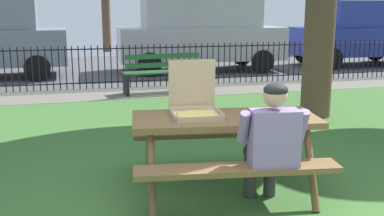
{
  "coord_description": "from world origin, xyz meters",
  "views": [
    {
      "loc": [
        -1.17,
        -3.2,
        1.82
      ],
      "look_at": [
        0.04,
        1.55,
        0.75
      ],
      "focal_mm": 43.69,
      "sensor_mm": 36.0,
      "label": 1
    }
  ],
  "objects_px": {
    "pizza_box_open": "(195,105)",
    "parked_car_right": "(200,32)",
    "picnic_table_foreground": "(225,133)",
    "parked_car_far_right": "(358,33)",
    "adult_at_table": "(271,141)",
    "park_bench_center": "(161,74)"
  },
  "relations": [
    {
      "from": "picnic_table_foreground",
      "to": "pizza_box_open",
      "type": "distance_m",
      "value": 0.4
    },
    {
      "from": "adult_at_table",
      "to": "parked_car_far_right",
      "type": "distance_m",
      "value": 11.57
    },
    {
      "from": "parked_car_right",
      "to": "parked_car_far_right",
      "type": "xyz_separation_m",
      "value": [
        5.07,
        0.0,
        -0.09
      ]
    },
    {
      "from": "adult_at_table",
      "to": "parked_car_far_right",
      "type": "relative_size",
      "value": 0.3
    },
    {
      "from": "parked_car_far_right",
      "to": "picnic_table_foreground",
      "type": "bearing_deg",
      "value": -129.61
    },
    {
      "from": "pizza_box_open",
      "to": "parked_car_right",
      "type": "bearing_deg",
      "value": 74.35
    },
    {
      "from": "adult_at_table",
      "to": "parked_car_right",
      "type": "relative_size",
      "value": 0.25
    },
    {
      "from": "park_bench_center",
      "to": "parked_car_right",
      "type": "height_order",
      "value": "parked_car_right"
    },
    {
      "from": "park_bench_center",
      "to": "parked_car_far_right",
      "type": "xyz_separation_m",
      "value": [
        6.8,
        3.21,
        0.59
      ]
    },
    {
      "from": "pizza_box_open",
      "to": "parked_car_right",
      "type": "distance_m",
      "value": 8.91
    },
    {
      "from": "park_bench_center",
      "to": "parked_car_far_right",
      "type": "relative_size",
      "value": 0.42
    },
    {
      "from": "adult_at_table",
      "to": "parked_car_right",
      "type": "height_order",
      "value": "parked_car_right"
    },
    {
      "from": "picnic_table_foreground",
      "to": "park_bench_center",
      "type": "relative_size",
      "value": 1.21
    },
    {
      "from": "pizza_box_open",
      "to": "adult_at_table",
      "type": "xyz_separation_m",
      "value": [
        0.52,
        -0.67,
        -0.21
      ]
    },
    {
      "from": "adult_at_table",
      "to": "park_bench_center",
      "type": "relative_size",
      "value": 0.73
    },
    {
      "from": "picnic_table_foreground",
      "to": "parked_car_right",
      "type": "xyz_separation_m",
      "value": [
        2.13,
        8.7,
        0.5
      ]
    },
    {
      "from": "parked_car_right",
      "to": "parked_car_far_right",
      "type": "height_order",
      "value": "parked_car_right"
    },
    {
      "from": "picnic_table_foreground",
      "to": "adult_at_table",
      "type": "height_order",
      "value": "adult_at_table"
    },
    {
      "from": "picnic_table_foreground",
      "to": "parked_car_far_right",
      "type": "distance_m",
      "value": 11.3
    },
    {
      "from": "parked_car_right",
      "to": "picnic_table_foreground",
      "type": "bearing_deg",
      "value": -103.77
    },
    {
      "from": "pizza_box_open",
      "to": "parked_car_far_right",
      "type": "distance_m",
      "value": 11.37
    },
    {
      "from": "adult_at_table",
      "to": "park_bench_center",
      "type": "height_order",
      "value": "adult_at_table"
    }
  ]
}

